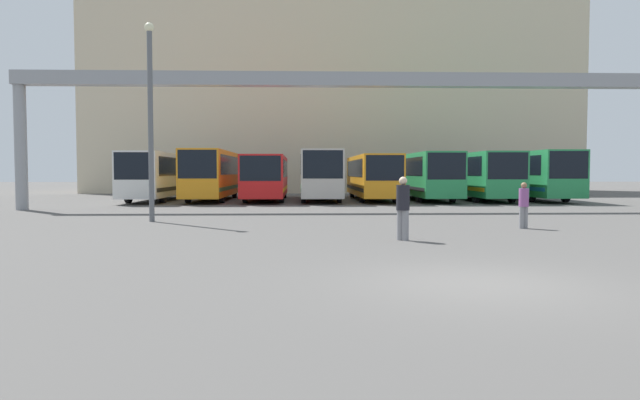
{
  "coord_description": "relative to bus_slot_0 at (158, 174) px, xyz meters",
  "views": [
    {
      "loc": [
        -3.1,
        -9.66,
        1.94
      ],
      "look_at": [
        -1.98,
        23.39,
        0.3
      ],
      "focal_mm": 32.0,
      "sensor_mm": 36.0,
      "label": 1
    }
  ],
  "objects": [
    {
      "name": "bus_slot_1",
      "position": [
        3.62,
        0.34,
        0.08
      ],
      "size": [
        2.46,
        11.93,
        3.31
      ],
      "color": "orange",
      "rests_on": "ground"
    },
    {
      "name": "bus_slot_5",
      "position": [
        18.12,
        0.42,
        0.0
      ],
      "size": [
        2.49,
        12.08,
        3.16
      ],
      "color": "#268C4C",
      "rests_on": "ground"
    },
    {
      "name": "bus_slot_7",
      "position": [
        25.37,
        0.46,
        0.06
      ],
      "size": [
        2.57,
        12.17,
        3.26
      ],
      "color": "#268C4C",
      "rests_on": "ground"
    },
    {
      "name": "pedestrian_mid_left",
      "position": [
        12.47,
        -22.67,
        -0.87
      ],
      "size": [
        0.37,
        0.37,
        1.8
      ],
      "rotation": [
        0.0,
        0.0,
        2.38
      ],
      "color": "gray",
      "rests_on": "ground"
    },
    {
      "name": "bus_slot_0",
      "position": [
        0.0,
        0.0,
        0.0
      ],
      "size": [
        2.48,
        11.25,
        3.16
      ],
      "color": "silver",
      "rests_on": "ground"
    },
    {
      "name": "bus_slot_4",
      "position": [
        14.5,
        0.59,
        -0.08
      ],
      "size": [
        2.47,
        12.42,
        3.02
      ],
      "color": "orange",
      "rests_on": "ground"
    },
    {
      "name": "lamp_post",
      "position": [
        3.79,
        -16.33,
        2.36
      ],
      "size": [
        0.36,
        0.36,
        7.65
      ],
      "color": "#595B60",
      "rests_on": "ground"
    },
    {
      "name": "overhead_gantry",
      "position": [
        12.68,
        -9.27,
        4.18
      ],
      "size": [
        35.12,
        0.8,
        7.01
      ],
      "color": "gray",
      "rests_on": "ground"
    },
    {
      "name": "bus_slot_6",
      "position": [
        21.74,
        -0.25,
        0.01
      ],
      "size": [
        2.63,
        10.74,
        3.18
      ],
      "color": "#268C4C",
      "rests_on": "ground"
    },
    {
      "name": "building_backdrop",
      "position": [
        12.68,
        18.16,
        6.84
      ],
      "size": [
        45.54,
        12.0,
        17.32
      ],
      "color": "beige",
      "rests_on": "ground"
    },
    {
      "name": "pedestrian_near_left",
      "position": [
        17.21,
        -19.46,
        -0.98
      ],
      "size": [
        0.33,
        0.33,
        1.58
      ],
      "rotation": [
        0.0,
        0.0,
        3.47
      ],
      "color": "gray",
      "rests_on": "ground"
    },
    {
      "name": "bus_slot_2",
      "position": [
        7.25,
        0.16,
        -0.1
      ],
      "size": [
        2.62,
        11.58,
        2.98
      ],
      "color": "red",
      "rests_on": "ground"
    },
    {
      "name": "bus_slot_3",
      "position": [
        10.87,
        -0.35,
        0.08
      ],
      "size": [
        2.57,
        10.55,
        3.3
      ],
      "color": "beige",
      "rests_on": "ground"
    },
    {
      "name": "ground_plane",
      "position": [
        12.68,
        -29.0,
        -1.82
      ],
      "size": [
        200.0,
        200.0,
        0.0
      ],
      "primitive_type": "plane",
      "color": "#514F4C"
    }
  ]
}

